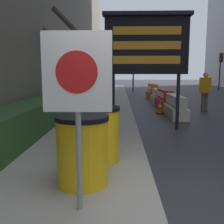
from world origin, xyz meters
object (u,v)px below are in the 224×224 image
Objects in this scene: message_board at (146,45)px; jersey_barrier_white at (157,97)px; barrel_drum_back at (95,123)px; jersey_barrier_red_striped at (165,100)px; traffic_light_far_side at (221,63)px; traffic_cone_far at (150,91)px; pedestrian_worker at (205,88)px; traffic_cone_near at (179,100)px; warning_sign at (77,85)px; barrel_drum_middle at (99,134)px; traffic_cone_mid at (160,107)px; jersey_barrier_orange_near at (153,92)px; barrel_drum_foreground at (82,150)px; jersey_barrier_cream at (175,108)px; traffic_light_near_curb at (134,56)px.

jersey_barrier_white is at bearing 79.25° from message_board.
jersey_barrier_red_striped is (2.57, 6.88, -0.23)m from barrel_drum_back.
message_board is 19.39m from traffic_light_far_side.
traffic_cone_far is 8.32m from pedestrian_worker.
barrel_drum_back is 8.08m from traffic_cone_near.
warning_sign reaches higher than pedestrian_worker.
barrel_drum_middle is 6.51m from traffic_cone_mid.
pedestrian_worker reaches higher than jersey_barrier_orange_near.
barrel_drum_middle reaches higher than traffic_cone_far.
barrel_drum_middle is 8.88m from traffic_cone_near.
pedestrian_worker reaches higher than barrel_drum_foreground.
traffic_cone_mid is at bearing 57.22° from pedestrian_worker.
barrel_drum_middle is 0.94m from barrel_drum_back.
barrel_drum_foreground is at bearing 94.95° from warning_sign.
traffic_cone_mid is (0.88, 2.94, -2.13)m from message_board.
traffic_light_far_side reaches higher than jersey_barrier_red_striped.
message_board is (1.17, 4.88, 0.90)m from warning_sign.
jersey_barrier_orange_near is (2.50, 13.95, -1.10)m from warning_sign.
jersey_barrier_red_striped is at bearing 72.79° from barrel_drum_middle.
jersey_barrier_cream is (2.42, 5.43, -0.26)m from barrel_drum_middle.
message_board is 4.77× the size of traffic_cone_near.
traffic_cone_far is at bearing 89.25° from jersey_barrier_cream.
traffic_light_near_curb is at bearing -166.18° from traffic_light_far_side.
barrel_drum_middle is 12.57m from jersey_barrier_orange_near.
barrel_drum_middle is 1.63× the size of traffic_cone_mid.
traffic_light_near_curb reaches higher than message_board.
message_board reaches higher than jersey_barrier_white.
traffic_cone_near is at bearing 74.70° from jersey_barrier_cream.
traffic_cone_mid is at bearing 73.48° from barrel_drum_foreground.
jersey_barrier_cream is 1.23× the size of pedestrian_worker.
traffic_light_near_curb is (1.59, 20.25, 1.59)m from warning_sign.
barrel_drum_foreground is 16.33m from traffic_cone_far.
barrel_drum_middle is 0.28× the size of message_board.
barrel_drum_back is 9.68m from jersey_barrier_white.
message_board is 7.42m from jersey_barrier_white.
jersey_barrier_cream is 2.95m from traffic_cone_near.
warning_sign is (0.06, -2.55, 0.89)m from barrel_drum_back.
jersey_barrier_red_striped is at bearing 73.73° from message_board.
barrel_drum_middle is 22.88m from traffic_light_far_side.
barrel_drum_back reaches higher than jersey_barrier_white.
pedestrian_worker is (4.07, 8.62, -0.53)m from warning_sign.
barrel_drum_middle is at bearing -115.12° from traffic_light_far_side.
traffic_light_near_curb reaches higher than jersey_barrier_white.
traffic_light_far_side is at bearing 37.52° from traffic_cone_far.
traffic_cone_far is at bearing 89.00° from jersey_barrier_red_striped.
message_board reaches higher than jersey_barrier_red_striped.
traffic_cone_near is at bearing 65.52° from barrel_drum_back.
barrel_drum_foreground is 1.00× the size of barrel_drum_back.
jersey_barrier_orange_near is 1.26× the size of pedestrian_worker.
jersey_barrier_orange_near is (-0.00, 6.91, 0.06)m from jersey_barrier_cream.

